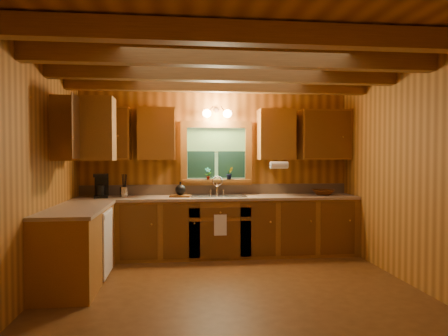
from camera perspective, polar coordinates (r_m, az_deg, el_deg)
name	(u,v)px	position (r m, az deg, el deg)	size (l,w,h in m)	color
room	(232,175)	(4.47, 1.15, -0.94)	(4.20, 4.20, 4.20)	#5B3616
ceiling_beams	(232,67)	(4.58, 1.15, 14.12)	(4.20, 2.54, 0.18)	brown
base_cabinets	(186,232)	(5.81, -5.44, -8.98)	(4.20, 2.22, 0.86)	brown
countertop	(187,200)	(5.76, -5.32, -4.56)	(4.20, 2.24, 0.04)	tan
backsplash	(216,189)	(6.36, -1.09, -3.05)	(4.20, 0.02, 0.16)	#9D8469
dishwasher_panel	(108,243)	(5.30, -16.12, -10.09)	(0.02, 0.60, 0.80)	white
upper_cabinets	(180,133)	(5.86, -6.20, 4.95)	(4.19, 1.77, 0.78)	brown
window	(216,155)	(6.32, -1.08, 1.90)	(1.12, 0.08, 1.00)	brown
window_sill	(217,181)	(6.29, -1.04, -1.82)	(1.06, 0.14, 0.04)	brown
wall_sconce	(217,113)	(6.24, -0.98, 7.75)	(0.45, 0.21, 0.17)	black
paper_towel_roll	(279,165)	(6.15, 7.78, 0.41)	(0.11, 0.11, 0.27)	white
dish_towel	(220,225)	(5.81, -0.52, -8.08)	(0.18, 0.01, 0.30)	white
sink	(218,199)	(6.10, -0.85, -4.43)	(0.82, 0.48, 0.43)	silver
coffee_maker	(101,186)	(6.18, -17.01, -2.41)	(0.20, 0.25, 0.35)	black
utensil_crock	(124,191)	(6.16, -13.97, -3.22)	(0.12, 0.12, 0.34)	silver
cutting_board	(180,196)	(6.03, -6.18, -3.95)	(0.30, 0.21, 0.03)	brown
teakettle	(180,190)	(6.02, -6.19, -3.08)	(0.16, 0.16, 0.20)	black
wicker_basket	(323,192)	(6.45, 13.87, -3.36)	(0.35, 0.35, 0.09)	#48230C
potted_plant_left	(208,174)	(6.24, -2.28, -0.79)	(0.10, 0.07, 0.19)	brown
potted_plant_right	(230,173)	(6.28, 0.81, -0.75)	(0.11, 0.09, 0.20)	brown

